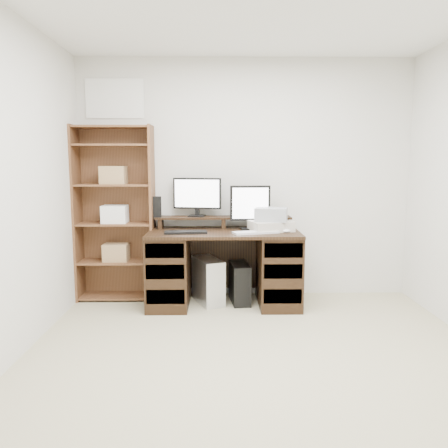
{
  "coord_description": "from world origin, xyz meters",
  "views": [
    {
      "loc": [
        -0.29,
        -2.65,
        1.42
      ],
      "look_at": [
        -0.23,
        1.43,
        0.85
      ],
      "focal_mm": 35.0,
      "sensor_mm": 36.0,
      "label": 1
    }
  ],
  "objects_px": {
    "bookshelf": "(115,212)",
    "monitor_small": "(250,206)",
    "printer": "(271,226)",
    "monitor_wide": "(197,195)",
    "tower_black": "(240,283)",
    "tower_silver": "(208,281)",
    "desk": "(224,266)"
  },
  "relations": [
    {
      "from": "bookshelf",
      "to": "monitor_small",
      "type": "bearing_deg",
      "value": -4.28
    },
    {
      "from": "printer",
      "to": "bookshelf",
      "type": "height_order",
      "value": "bookshelf"
    },
    {
      "from": "monitor_wide",
      "to": "printer",
      "type": "bearing_deg",
      "value": -7.47
    },
    {
      "from": "monitor_wide",
      "to": "printer",
      "type": "height_order",
      "value": "monitor_wide"
    },
    {
      "from": "monitor_wide",
      "to": "tower_black",
      "type": "height_order",
      "value": "monitor_wide"
    },
    {
      "from": "printer",
      "to": "bookshelf",
      "type": "relative_size",
      "value": 0.22
    },
    {
      "from": "tower_silver",
      "to": "tower_black",
      "type": "height_order",
      "value": "tower_silver"
    },
    {
      "from": "bookshelf",
      "to": "tower_black",
      "type": "bearing_deg",
      "value": -7.1
    },
    {
      "from": "monitor_wide",
      "to": "tower_silver",
      "type": "distance_m",
      "value": 0.89
    },
    {
      "from": "tower_silver",
      "to": "bookshelf",
      "type": "bearing_deg",
      "value": 148.52
    },
    {
      "from": "tower_silver",
      "to": "desk",
      "type": "bearing_deg",
      "value": -40.12
    },
    {
      "from": "monitor_small",
      "to": "tower_black",
      "type": "relative_size",
      "value": 1.06
    },
    {
      "from": "desk",
      "to": "bookshelf",
      "type": "relative_size",
      "value": 0.83
    },
    {
      "from": "monitor_small",
      "to": "printer",
      "type": "relative_size",
      "value": 1.13
    },
    {
      "from": "tower_black",
      "to": "printer",
      "type": "bearing_deg",
      "value": -16.49
    },
    {
      "from": "monitor_wide",
      "to": "printer",
      "type": "xyz_separation_m",
      "value": [
        0.74,
        -0.24,
        -0.29
      ]
    },
    {
      "from": "monitor_wide",
      "to": "monitor_small",
      "type": "height_order",
      "value": "monitor_wide"
    },
    {
      "from": "bookshelf",
      "to": "monitor_wide",
      "type": "bearing_deg",
      "value": 1.56
    },
    {
      "from": "monitor_wide",
      "to": "desk",
      "type": "bearing_deg",
      "value": -30.62
    },
    {
      "from": "bookshelf",
      "to": "desk",
      "type": "bearing_deg",
      "value": -10.76
    },
    {
      "from": "tower_silver",
      "to": "tower_black",
      "type": "bearing_deg",
      "value": -21.9
    },
    {
      "from": "desk",
      "to": "printer",
      "type": "height_order",
      "value": "printer"
    },
    {
      "from": "printer",
      "to": "bookshelf",
      "type": "bearing_deg",
      "value": 155.82
    },
    {
      "from": "tower_silver",
      "to": "tower_black",
      "type": "distance_m",
      "value": 0.33
    },
    {
      "from": "monitor_wide",
      "to": "tower_black",
      "type": "relative_size",
      "value": 1.19
    },
    {
      "from": "desk",
      "to": "printer",
      "type": "relative_size",
      "value": 3.79
    },
    {
      "from": "printer",
      "to": "tower_black",
      "type": "bearing_deg",
      "value": 153.39
    },
    {
      "from": "desk",
      "to": "printer",
      "type": "xyz_separation_m",
      "value": [
        0.47,
        -0.0,
        0.41
      ]
    },
    {
      "from": "printer",
      "to": "tower_black",
      "type": "height_order",
      "value": "printer"
    },
    {
      "from": "desk",
      "to": "tower_silver",
      "type": "bearing_deg",
      "value": 161.87
    },
    {
      "from": "desk",
      "to": "monitor_wide",
      "type": "height_order",
      "value": "monitor_wide"
    },
    {
      "from": "monitor_small",
      "to": "printer",
      "type": "bearing_deg",
      "value": -33.02
    }
  ]
}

